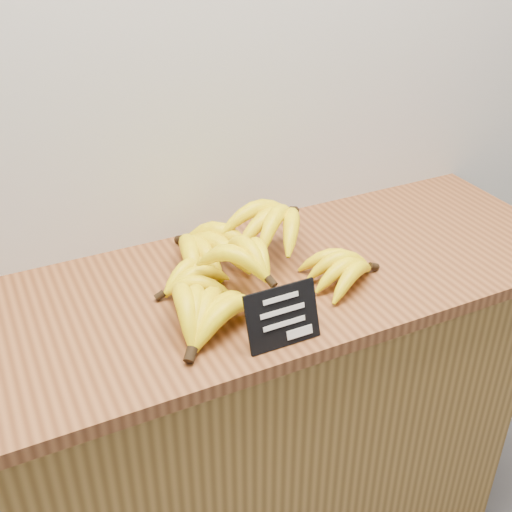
{
  "coord_description": "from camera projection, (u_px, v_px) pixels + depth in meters",
  "views": [
    {
      "loc": [
        -0.6,
        1.71,
        1.69
      ],
      "look_at": [
        -0.12,
        2.7,
        1.02
      ],
      "focal_mm": 45.0,
      "sensor_mm": 36.0,
      "label": 1
    }
  ],
  "objects": [
    {
      "name": "counter",
      "position": [
        247.0,
        439.0,
        1.62
      ],
      "size": [
        1.28,
        0.5,
        0.9
      ],
      "primitive_type": "cube",
      "color": "olive",
      "rests_on": "ground"
    },
    {
      "name": "counter_top",
      "position": [
        246.0,
        287.0,
        1.38
      ],
      "size": [
        1.56,
        0.54,
        0.03
      ],
      "primitive_type": "cube",
      "color": "brown",
      "rests_on": "counter"
    },
    {
      "name": "chalkboard_sign",
      "position": [
        283.0,
        317.0,
        1.17
      ],
      "size": [
        0.14,
        0.04,
        0.11
      ],
      "primitive_type": "cube",
      "rotation": [
        -0.33,
        0.0,
        0.0
      ],
      "color": "black",
      "rests_on": "counter_top"
    },
    {
      "name": "banana_pile",
      "position": [
        240.0,
        264.0,
        1.34
      ],
      "size": [
        0.55,
        0.42,
        0.12
      ],
      "color": "#FFED0A",
      "rests_on": "counter_top"
    }
  ]
}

